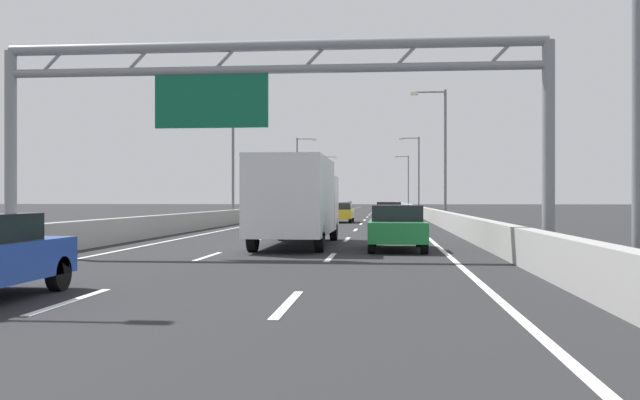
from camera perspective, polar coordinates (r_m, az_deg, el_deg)
ground_plane at (r=98.68m, az=3.29°, el=-0.90°), size 260.00×260.00×0.00m
lane_dash_left_1 at (r=12.35m, az=-19.60°, el=-7.76°), size 0.16×3.00×0.01m
lane_dash_left_2 at (r=20.82m, az=-9.11°, el=-4.56°), size 0.16×3.00×0.01m
lane_dash_left_3 at (r=29.60m, az=-4.78°, el=-3.18°), size 0.16×3.00×0.01m
lane_dash_left_4 at (r=38.49m, az=-2.45°, el=-2.43°), size 0.16×3.00×0.01m
lane_dash_left_5 at (r=47.42m, az=-1.00°, el=-1.95°), size 0.16×3.00×0.01m
lane_dash_left_6 at (r=56.37m, az=-0.01°, el=-1.63°), size 0.16×3.00×0.01m
lane_dash_left_7 at (r=65.33m, az=0.71°, el=-1.40°), size 0.16×3.00×0.01m
lane_dash_left_8 at (r=74.30m, az=1.26°, el=-1.22°), size 0.16×3.00×0.01m
lane_dash_left_9 at (r=83.28m, az=1.69°, el=-1.08°), size 0.16×3.00×0.01m
lane_dash_left_10 at (r=92.26m, az=2.03°, el=-0.96°), size 0.16×3.00×0.01m
lane_dash_left_11 at (r=101.25m, az=2.32°, el=-0.87°), size 0.16×3.00×0.01m
lane_dash_left_12 at (r=110.24m, az=2.56°, el=-0.79°), size 0.16×3.00×0.01m
lane_dash_left_13 at (r=119.23m, az=2.76°, el=-0.73°), size 0.16×3.00×0.01m
lane_dash_left_14 at (r=128.22m, az=2.93°, el=-0.67°), size 0.16×3.00×0.01m
lane_dash_left_15 at (r=137.21m, az=3.08°, el=-0.62°), size 0.16×3.00×0.01m
lane_dash_left_16 at (r=146.21m, az=3.21°, el=-0.58°), size 0.16×3.00×0.01m
lane_dash_left_17 at (r=155.20m, az=3.33°, el=-0.54°), size 0.16×3.00×0.01m
lane_dash_right_1 at (r=11.34m, az=-2.66°, el=-8.46°), size 0.16×3.00×0.01m
lane_dash_right_2 at (r=20.24m, az=0.85°, el=-4.69°), size 0.16×3.00×0.01m
lane_dash_right_3 at (r=29.20m, az=2.20°, el=-3.22°), size 0.16×3.00×0.01m
lane_dash_right_4 at (r=38.17m, az=2.92°, el=-2.45°), size 0.16×3.00×0.01m
lane_dash_right_5 at (r=47.16m, az=3.36°, el=-1.96°), size 0.16×3.00×0.01m
lane_dash_right_6 at (r=56.15m, az=3.66°, el=-1.64°), size 0.16×3.00×0.01m
lane_dash_right_7 at (r=65.15m, az=3.87°, el=-1.40°), size 0.16×3.00×0.01m
lane_dash_right_8 at (r=74.14m, az=4.04°, el=-1.22°), size 0.16×3.00×0.01m
lane_dash_right_9 at (r=83.14m, az=4.17°, el=-1.08°), size 0.16×3.00×0.01m
lane_dash_right_10 at (r=92.13m, az=4.27°, el=-0.97°), size 0.16×3.00×0.01m
lane_dash_right_11 at (r=101.13m, az=4.36°, el=-0.87°), size 0.16×3.00×0.01m
lane_dash_right_12 at (r=110.13m, az=4.43°, el=-0.80°), size 0.16×3.00×0.01m
lane_dash_right_13 at (r=119.13m, az=4.49°, el=-0.73°), size 0.16×3.00×0.01m
lane_dash_right_14 at (r=128.13m, az=4.54°, el=-0.67°), size 0.16×3.00×0.01m
lane_dash_right_15 at (r=137.13m, az=4.58°, el=-0.62°), size 0.16×3.00×0.01m
lane_dash_right_16 at (r=146.12m, az=4.62°, el=-0.58°), size 0.16×3.00×0.01m
lane_dash_right_17 at (r=155.12m, az=4.66°, el=-0.54°), size 0.16×3.00×0.01m
edge_line_left at (r=87.05m, az=-0.44°, el=-1.03°), size 0.16×176.00×0.01m
edge_line_right at (r=86.64m, az=6.49°, el=-1.03°), size 0.16×176.00×0.01m
barrier_left at (r=109.09m, az=-0.16°, el=-0.56°), size 0.45×220.00×0.95m
barrier_right at (r=108.67m, az=7.11°, el=-0.56°), size 0.45×220.00×0.95m
sign_gantry at (r=20.90m, az=-4.72°, el=8.76°), size 16.34×0.36×6.36m
streetlamp_left_mid at (r=51.81m, az=-6.84°, el=4.18°), size 2.58×0.28×9.50m
streetlamp_right_mid at (r=50.84m, az=9.90°, el=4.26°), size 2.58×0.28×9.50m
streetlamp_left_far at (r=89.30m, az=-1.73°, el=2.46°), size 2.58×0.28×9.50m
streetlamp_right_far at (r=88.74m, az=7.90°, el=2.48°), size 2.58×0.28×9.50m
streetlamp_left_distant at (r=127.11m, az=0.35°, el=1.75°), size 2.58×0.28×9.50m
streetlamp_right_distant at (r=126.72m, az=7.09°, el=1.76°), size 2.58×0.28×9.50m
orange_car at (r=47.52m, az=5.62°, el=-1.04°), size 1.83×4.24×1.49m
green_car at (r=23.28m, az=6.28°, el=-2.22°), size 1.84×4.36×1.49m
yellow_car at (r=50.43m, az=1.62°, el=-1.01°), size 1.89×4.45×1.40m
box_truck at (r=24.99m, az=-1.93°, el=0.10°), size 2.43×8.62×3.09m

